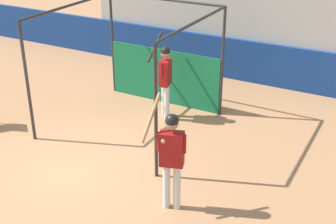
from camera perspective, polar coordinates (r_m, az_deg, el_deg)
The scene contains 6 objects.
ground_plane at distance 9.68m, azimuth -11.82°, elevation -7.18°, with size 60.00×60.00×0.00m, color #A8754C.
outfield_wall at distance 14.37m, azimuth 4.40°, elevation 7.06°, with size 24.00×0.12×1.23m.
bleacher_section at distance 15.61m, azimuth 7.09°, elevation 11.63°, with size 7.60×3.20×2.91m.
batting_cage at distance 11.62m, azimuth -1.81°, elevation 5.72°, with size 3.27×3.29×2.76m.
player_batter at distance 11.24m, azimuth -0.37°, elevation 4.54°, with size 0.60×0.85×2.01m.
player_waiting at distance 7.92m, azimuth 0.39°, elevation -4.98°, with size 0.66×0.55×2.12m.
Camera 1 is at (5.53, -6.06, 5.14)m, focal length 50.00 mm.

